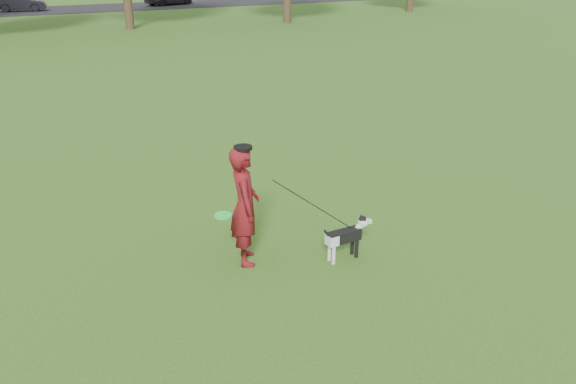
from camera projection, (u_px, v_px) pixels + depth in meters
ground at (313, 263)px, 7.75m from camera, size 120.00×120.00×0.00m
road at (28, 11)px, 40.09m from camera, size 120.00×7.00×0.02m
man at (245, 206)px, 7.48m from camera, size 0.57×0.70×1.66m
dog at (347, 234)px, 7.73m from camera, size 0.80×0.16×0.61m
car_mid at (21, 3)px, 39.72m from camera, size 3.43×1.81×1.07m
man_held_items at (313, 205)px, 7.62m from camera, size 1.87×0.72×1.27m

